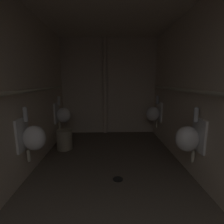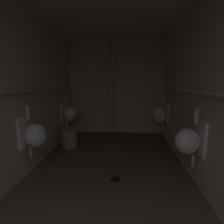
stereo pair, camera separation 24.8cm
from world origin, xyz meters
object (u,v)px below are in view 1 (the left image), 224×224
(urinal_left_mid, at_px, (33,137))
(urinal_right_far, at_px, (154,113))
(waste_bin, at_px, (65,140))
(standpipe_back_wall, at_px, (105,87))
(urinal_right_mid, at_px, (189,138))
(floor_drain, at_px, (118,179))
(urinal_left_far, at_px, (63,115))

(urinal_left_mid, distance_m, urinal_right_far, 2.59)
(urinal_right_far, height_order, waste_bin, urinal_right_far)
(standpipe_back_wall, height_order, waste_bin, standpipe_back_wall)
(urinal_right_mid, distance_m, floor_drain, 1.11)
(urinal_left_mid, xyz_separation_m, waste_bin, (0.13, 1.02, -0.42))
(urinal_left_far, distance_m, urinal_right_far, 2.07)
(urinal_right_mid, height_order, floor_drain, urinal_right_mid)
(urinal_left_far, relative_size, urinal_right_mid, 1.00)
(urinal_left_far, height_order, standpipe_back_wall, standpipe_back_wall)
(floor_drain, bearing_deg, urinal_left_mid, 177.59)
(urinal_left_mid, distance_m, floor_drain, 1.29)
(urinal_left_mid, bearing_deg, waste_bin, 82.49)
(floor_drain, distance_m, waste_bin, 1.48)
(urinal_left_far, xyz_separation_m, urinal_right_mid, (2.07, -1.57, 0.00))
(urinal_right_far, bearing_deg, standpipe_back_wall, 158.90)
(urinal_left_mid, height_order, waste_bin, urinal_left_mid)
(urinal_right_mid, xyz_separation_m, waste_bin, (-1.93, 1.11, -0.42))
(urinal_left_mid, distance_m, urinal_left_far, 1.48)
(urinal_right_mid, bearing_deg, standpipe_back_wall, 118.39)
(floor_drain, bearing_deg, urinal_right_far, 60.11)
(urinal_right_far, bearing_deg, urinal_left_far, -177.69)
(urinal_left_mid, xyz_separation_m, floor_drain, (1.14, -0.05, -0.61))
(urinal_left_far, xyz_separation_m, floor_drain, (1.14, -1.53, -0.61))
(urinal_left_mid, height_order, standpipe_back_wall, standpipe_back_wall)
(urinal_right_mid, relative_size, floor_drain, 5.39)
(urinal_left_mid, xyz_separation_m, urinal_right_far, (2.07, 1.56, 0.00))
(urinal_left_far, height_order, floor_drain, urinal_left_far)
(urinal_right_mid, distance_m, standpipe_back_wall, 2.44)
(urinal_left_far, height_order, waste_bin, urinal_left_far)
(waste_bin, bearing_deg, standpipe_back_wall, 50.47)
(urinal_right_far, height_order, floor_drain, urinal_right_far)
(urinal_left_far, xyz_separation_m, urinal_right_far, (2.07, 0.08, 0.00))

